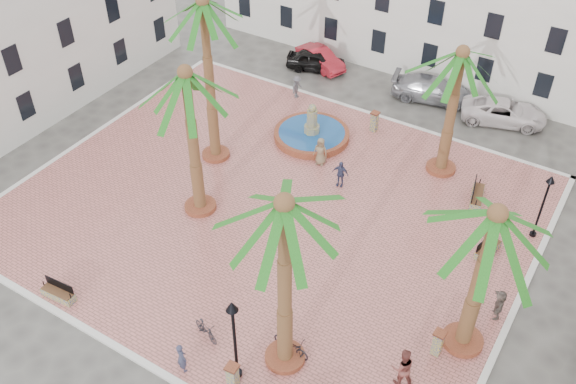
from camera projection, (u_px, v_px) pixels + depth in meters
name	position (u px, v px, depth m)	size (l,w,h in m)	color
ground	(272.00, 209.00, 34.07)	(120.00, 120.00, 0.00)	#56544F
plaza	(272.00, 208.00, 34.03)	(26.00, 22.00, 0.15)	#C16C65
kerb_n	(365.00, 112.00, 41.21)	(26.30, 0.30, 0.16)	silver
kerb_s	(129.00, 354.00, 26.84)	(26.30, 0.30, 0.16)	silver
kerb_e	(515.00, 308.00, 28.76)	(0.30, 22.30, 0.16)	silver
kerb_w	(94.00, 134.00, 39.29)	(0.30, 22.30, 0.16)	silver
building_west	(6.00, 37.00, 38.56)	(6.40, 24.40, 10.00)	silver
fountain	(312.00, 133.00, 38.67)	(4.56, 4.56, 2.35)	brown
palm_nw	(204.00, 19.00, 32.02)	(5.20, 5.20, 9.82)	brown
palm_sw	(187.00, 90.00, 29.32)	(5.42, 5.42, 8.46)	brown
palm_s	(284.00, 224.00, 21.74)	(5.44, 5.44, 8.90)	brown
palm_e	(493.00, 232.00, 23.16)	(5.66, 5.66, 7.69)	brown
palm_ne	(460.00, 68.00, 32.33)	(5.41, 5.41, 7.72)	brown
bench_s	(58.00, 293.00, 29.00)	(1.71, 0.64, 0.89)	#807D5B
bench_e	(488.00, 249.00, 31.18)	(0.91, 1.75, 0.88)	#807D5B
bench_ne	(477.00, 196.00, 34.18)	(1.02, 2.06, 1.04)	#807D5B
lamppost_s	(234.00, 327.00, 24.09)	(0.48, 0.48, 4.44)	black
lamppost_e	(546.00, 196.00, 30.66)	(0.41, 0.41, 3.80)	black
bollard_se	(233.00, 376.00, 25.12)	(0.52, 0.52, 1.36)	#807D5B
bollard_n	(374.00, 121.00, 39.04)	(0.51, 0.51, 1.31)	#807D5B
bollard_e	(438.00, 342.00, 26.38)	(0.50, 0.50, 1.33)	#807D5B
cyclist_a	(181.00, 357.00, 25.71)	(0.57, 0.37, 1.55)	#32344C
bicycle_a	(291.00, 345.00, 26.56)	(0.62, 1.78, 0.94)	black
cyclist_b	(403.00, 367.00, 25.13)	(0.94, 0.73, 1.94)	brown
bicycle_b	(206.00, 330.00, 27.17)	(0.43, 1.51, 0.91)	black
pedestrian_fountain_a	(321.00, 151.00, 36.35)	(0.84, 0.54, 1.71)	#7C674B
pedestrian_fountain_b	(340.00, 174.00, 34.87)	(0.93, 0.39, 1.59)	#383E60
pedestrian_north	(297.00, 87.00, 41.99)	(1.00, 0.57, 1.55)	#505055
pedestrian_east	(499.00, 304.00, 27.84)	(1.43, 0.46, 1.54)	#645750
car_black	(316.00, 60.00, 45.22)	(1.67, 4.14, 1.41)	black
car_red	(320.00, 58.00, 45.51)	(1.44, 4.12, 1.36)	#B51E2B
car_silver	(432.00, 89.00, 42.05)	(2.16, 5.30, 1.54)	#94959C
car_white	(504.00, 112.00, 40.05)	(2.40, 5.21, 1.45)	white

